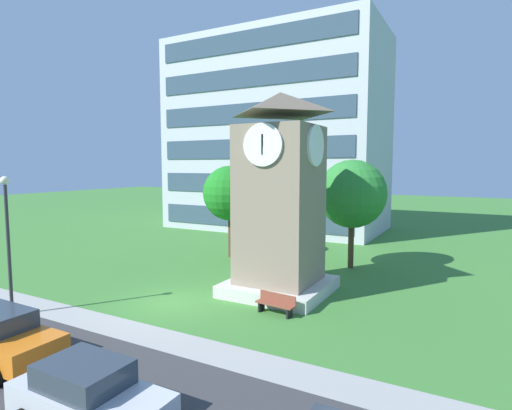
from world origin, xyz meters
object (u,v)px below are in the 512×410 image
clock_tower (280,205)px  park_bench (276,304)px  tree_near_tower (352,194)px  street_lamp (8,230)px  tree_streetside (230,193)px  parked_car_silver (89,397)px

clock_tower → park_bench: clock_tower is taller
clock_tower → tree_near_tower: clock_tower is taller
clock_tower → park_bench: size_ratio=5.43×
clock_tower → tree_near_tower: (1.77, 6.74, 0.22)m
clock_tower → street_lamp: 12.17m
tree_streetside → parked_car_silver: 19.58m
street_lamp → clock_tower: bearing=44.1°
clock_tower → parked_car_silver: clock_tower is taller
street_lamp → tree_streetside: tree_streetside is taller
park_bench → parked_car_silver: bearing=-93.2°
clock_tower → tree_streetside: clock_tower is taller
park_bench → tree_near_tower: bearing=86.5°
tree_near_tower → parked_car_silver: bearing=-93.4°
clock_tower → parked_car_silver: bearing=-86.9°
tree_near_tower → parked_car_silver: (-1.11, -18.88, -3.81)m
street_lamp → tree_streetside: size_ratio=0.93×
park_bench → street_lamp: bearing=-150.5°
park_bench → street_lamp: (-9.91, -5.60, 3.25)m
parked_car_silver → clock_tower: bearing=93.1°
park_bench → tree_near_tower: size_ratio=0.27×
clock_tower → tree_streetside: (-6.53, 5.71, 0.05)m
street_lamp → tree_near_tower: (10.50, 15.20, 0.96)m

